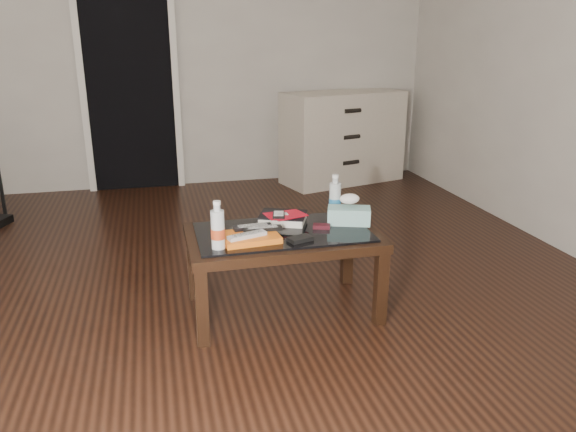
{
  "coord_description": "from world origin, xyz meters",
  "views": [
    {
      "loc": [
        -0.23,
        -3.08,
        1.46
      ],
      "look_at": [
        0.42,
        -0.39,
        0.55
      ],
      "focal_mm": 35.0,
      "sensor_mm": 36.0,
      "label": 1
    }
  ],
  "objects_px": {
    "coffee_table": "(283,242)",
    "tissue_box": "(349,215)",
    "water_bottle_left": "(218,225)",
    "dresser": "(343,137)",
    "textbook": "(283,218)",
    "water_bottle_right": "(335,195)"
  },
  "relations": [
    {
      "from": "dresser",
      "to": "textbook",
      "type": "relative_size",
      "value": 5.16
    },
    {
      "from": "dresser",
      "to": "water_bottle_right",
      "type": "height_order",
      "value": "dresser"
    },
    {
      "from": "coffee_table",
      "to": "water_bottle_left",
      "type": "distance_m",
      "value": 0.43
    },
    {
      "from": "coffee_table",
      "to": "tissue_box",
      "type": "height_order",
      "value": "tissue_box"
    },
    {
      "from": "coffee_table",
      "to": "water_bottle_left",
      "type": "height_order",
      "value": "water_bottle_left"
    },
    {
      "from": "water_bottle_right",
      "to": "dresser",
      "type": "bearing_deg",
      "value": 69.95
    },
    {
      "from": "textbook",
      "to": "water_bottle_right",
      "type": "xyz_separation_m",
      "value": [
        0.31,
        0.05,
        0.1
      ]
    },
    {
      "from": "textbook",
      "to": "tissue_box",
      "type": "height_order",
      "value": "tissue_box"
    },
    {
      "from": "dresser",
      "to": "tissue_box",
      "type": "bearing_deg",
      "value": -123.68
    },
    {
      "from": "coffee_table",
      "to": "textbook",
      "type": "relative_size",
      "value": 4.0
    },
    {
      "from": "textbook",
      "to": "water_bottle_right",
      "type": "distance_m",
      "value": 0.33
    },
    {
      "from": "coffee_table",
      "to": "tissue_box",
      "type": "relative_size",
      "value": 4.35
    },
    {
      "from": "tissue_box",
      "to": "water_bottle_left",
      "type": "bearing_deg",
      "value": -145.48
    },
    {
      "from": "textbook",
      "to": "dresser",
      "type": "bearing_deg",
      "value": 86.77
    },
    {
      "from": "textbook",
      "to": "water_bottle_left",
      "type": "relative_size",
      "value": 1.05
    },
    {
      "from": "water_bottle_right",
      "to": "tissue_box",
      "type": "relative_size",
      "value": 1.03
    },
    {
      "from": "dresser",
      "to": "water_bottle_left",
      "type": "xyz_separation_m",
      "value": [
        -1.59,
        -2.76,
        0.13
      ]
    },
    {
      "from": "dresser",
      "to": "water_bottle_right",
      "type": "relative_size",
      "value": 5.42
    },
    {
      "from": "coffee_table",
      "to": "textbook",
      "type": "distance_m",
      "value": 0.17
    },
    {
      "from": "dresser",
      "to": "textbook",
      "type": "bearing_deg",
      "value": -131.29
    },
    {
      "from": "water_bottle_left",
      "to": "water_bottle_right",
      "type": "bearing_deg",
      "value": 26.67
    },
    {
      "from": "dresser",
      "to": "tissue_box",
      "type": "relative_size",
      "value": 5.61
    }
  ]
}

